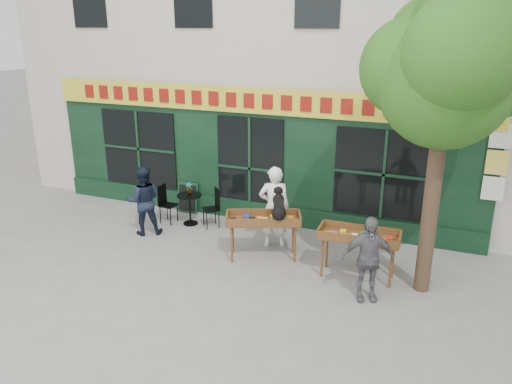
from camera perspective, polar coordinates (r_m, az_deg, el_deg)
ground at (r=10.72m, az=-5.47°, el=-7.42°), size 80.00×80.00×0.00m
building at (r=15.17m, az=4.92°, el=19.67°), size 14.00×7.26×10.00m
street_tree at (r=8.88m, az=21.36°, el=13.60°), size 3.05×2.90×5.60m
book_cart_center at (r=10.33m, az=0.84°, el=-3.38°), size 1.62×1.15×0.99m
dog at (r=10.01m, az=2.62°, el=-1.27°), size 0.54×0.68×0.60m
woman at (r=10.87m, az=2.08°, el=-1.72°), size 0.78×0.66×1.83m
book_cart_right at (r=9.75m, az=11.68°, el=-5.20°), size 1.52×0.67×0.99m
man_right at (r=9.04m, az=12.63°, el=-7.45°), size 1.00×0.70×1.58m
bistro_table at (r=12.27m, az=-7.58°, el=-1.29°), size 0.60×0.60×0.76m
bistro_chair_left at (r=12.50m, az=-10.36°, el=-0.98°), size 0.38×0.37×0.95m
bistro_chair_right at (r=12.08m, az=-4.78°, el=-1.44°), size 0.51×0.51×0.95m
potted_plant at (r=12.15m, az=-7.66°, el=0.40°), size 0.19×0.15×0.32m
man_left at (r=11.82m, az=-12.73°, el=-0.98°), size 1.00×0.95×1.63m
chalkboard at (r=13.11m, az=-7.86°, el=-0.64°), size 0.57×0.23×0.79m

